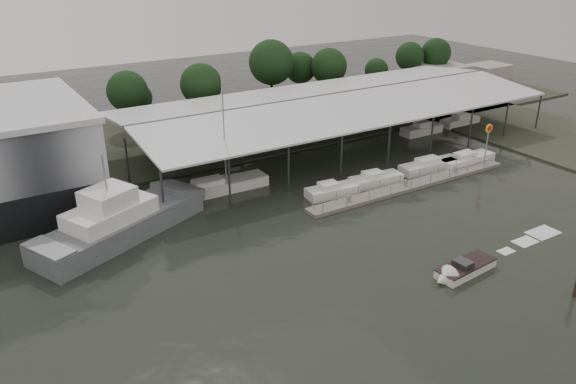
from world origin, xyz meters
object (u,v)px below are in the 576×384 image
grey_trawler (122,220)px  white_sailboat (221,186)px  speedboat_underway (461,270)px  shell_fuel_sign (488,137)px

grey_trawler → white_sailboat: size_ratio=1.29×
grey_trawler → speedboat_underway: (21.96, -21.72, -1.19)m
white_sailboat → grey_trawler: bearing=-159.0°
grey_trawler → speedboat_underway: grey_trawler is taller
white_sailboat → speedboat_underway: bearing=-69.4°
grey_trawler → white_sailboat: white_sailboat is taller
shell_fuel_sign → grey_trawler: bearing=172.5°
speedboat_underway → shell_fuel_sign: bearing=-148.2°
shell_fuel_sign → speedboat_underway: (-21.47, -15.98, -3.53)m
grey_trawler → white_sailboat: 13.25m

